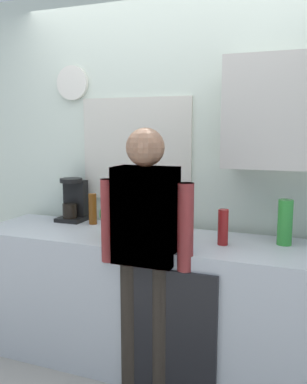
{
  "coord_description": "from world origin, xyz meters",
  "views": [
    {
      "loc": [
        0.89,
        -2.16,
        1.6
      ],
      "look_at": [
        -0.05,
        0.25,
        1.2
      ],
      "focal_mm": 38.78,
      "sensor_mm": 36.0,
      "label": 1
    }
  ],
  "objects": [
    {
      "name": "cup_terracotta_mug",
      "position": [
        -0.1,
        0.52,
        0.94
      ],
      "size": [
        0.08,
        0.08,
        0.09
      ],
      "primitive_type": "cylinder",
      "color": "#B26647",
      "rests_on": "kitchen_counter"
    },
    {
      "name": "person_at_sink",
      "position": [
        0.0,
        0.0,
        0.95
      ],
      "size": [
        0.57,
        0.22,
        1.6
      ],
      "rotation": [
        0.0,
        0.0,
        0.19
      ],
      "color": "black",
      "rests_on": "ground_plane"
    },
    {
      "name": "person_guest",
      "position": [
        0.0,
        0.0,
        0.95
      ],
      "size": [
        0.57,
        0.22,
        1.6
      ],
      "rotation": [
        0.0,
        0.0,
        3.54
      ],
      "color": "brown",
      "rests_on": "ground_plane"
    },
    {
      "name": "bottle_clear_soda",
      "position": [
        0.74,
        0.43,
        1.03
      ],
      "size": [
        0.09,
        0.09,
        0.28
      ],
      "primitive_type": "cylinder",
      "color": "#2D8C33",
      "rests_on": "kitchen_counter"
    },
    {
      "name": "potted_plant",
      "position": [
        -0.33,
        0.21,
        1.02
      ],
      "size": [
        0.15,
        0.15,
        0.23
      ],
      "color": "#9E5638",
      "rests_on": "kitchen_counter"
    },
    {
      "name": "dishwasher_panel",
      "position": [
        0.16,
        -0.03,
        0.4
      ],
      "size": [
        0.56,
        0.02,
        0.8
      ],
      "primitive_type": "cube",
      "color": "black",
      "rests_on": "ground_plane"
    },
    {
      "name": "mixing_bowl",
      "position": [
        0.01,
        0.22,
        0.93
      ],
      "size": [
        0.22,
        0.22,
        0.08
      ],
      "primitive_type": "cylinder",
      "color": "white",
      "rests_on": "kitchen_counter"
    },
    {
      "name": "bottle_amber_beer",
      "position": [
        -0.62,
        0.49,
        1.0
      ],
      "size": [
        0.06,
        0.06,
        0.23
      ],
      "primitive_type": "cylinder",
      "color": "brown",
      "rests_on": "kitchen_counter"
    },
    {
      "name": "coffee_maker",
      "position": [
        -0.83,
        0.55,
        1.04
      ],
      "size": [
        0.2,
        0.2,
        0.33
      ],
      "color": "black",
      "rests_on": "kitchen_counter"
    },
    {
      "name": "back_wall_assembly",
      "position": [
        0.1,
        0.7,
        1.36
      ],
      "size": [
        4.22,
        0.42,
        2.6
      ],
      "color": "silver",
      "rests_on": "ground_plane"
    },
    {
      "name": "bottle_red_vinegar",
      "position": [
        0.39,
        0.29,
        1.0
      ],
      "size": [
        0.06,
        0.06,
        0.22
      ],
      "primitive_type": "cylinder",
      "color": "maroon",
      "rests_on": "kitchen_counter"
    },
    {
      "name": "cup_blue_mug",
      "position": [
        0.21,
        0.1,
        0.94
      ],
      "size": [
        0.08,
        0.08,
        0.1
      ],
      "primitive_type": "cylinder",
      "color": "#3351B2",
      "rests_on": "kitchen_counter"
    },
    {
      "name": "kitchen_counter",
      "position": [
        0.0,
        0.3,
        0.44
      ],
      "size": [
        2.62,
        0.64,
        0.89
      ],
      "primitive_type": "cube",
      "color": "#B2B7BC",
      "rests_on": "ground_plane"
    },
    {
      "name": "cup_yellow_cup",
      "position": [
        -0.42,
        0.53,
        0.93
      ],
      "size": [
        0.07,
        0.07,
        0.08
      ],
      "primitive_type": "cylinder",
      "color": "yellow",
      "rests_on": "kitchen_counter"
    }
  ]
}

